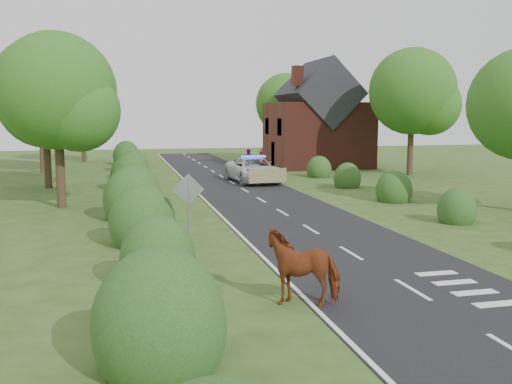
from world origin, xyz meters
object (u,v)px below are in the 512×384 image
object	(u,v)px
road_sign	(189,200)
pedestrian_purple	(248,159)
cow	(303,272)
police_van	(253,170)
pedestrian_red	(261,161)

from	to	relation	value
road_sign	pedestrian_purple	bearing A→B (deg)	73.14
cow	police_van	bearing A→B (deg)	-170.43
road_sign	cow	distance (m)	6.54
cow	pedestrian_purple	distance (m)	33.04
road_sign	pedestrian_purple	distance (m)	27.53
pedestrian_red	pedestrian_purple	world-z (taller)	pedestrian_purple
cow	pedestrian_red	xyz separation A→B (m)	(6.87, 31.77, 0.08)
pedestrian_red	pedestrian_purple	xyz separation A→B (m)	(-0.89, 0.72, 0.06)
road_sign	cow	xyz separation A→B (m)	(2.00, -6.16, -0.92)
pedestrian_red	pedestrian_purple	size ratio (longest dim) A/B	0.93
cow	police_van	distance (m)	24.71
road_sign	pedestrian_red	size ratio (longest dim) A/B	1.55
police_van	pedestrian_red	world-z (taller)	police_van
pedestrian_red	police_van	bearing A→B (deg)	31.44
cow	police_van	world-z (taller)	police_van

